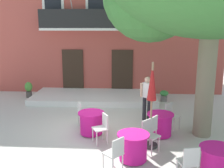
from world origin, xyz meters
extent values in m
plane|color=beige|center=(0.00, 0.00, 0.00)|extent=(120.00, 120.00, 0.00)
cube|color=#B24C42|center=(-0.43, 7.00, 3.75)|extent=(13.00, 4.00, 7.50)
cube|color=#332319|center=(-1.73, 4.97, 1.15)|extent=(1.10, 0.08, 2.30)
cube|color=#332319|center=(0.87, 4.97, 1.15)|extent=(1.10, 0.08, 2.30)
cube|color=silver|center=(-2.63, 4.96, 4.65)|extent=(1.10, 0.08, 1.90)
cube|color=black|center=(-2.63, 4.93, 4.65)|extent=(0.84, 0.04, 1.60)
cube|color=silver|center=(-0.43, 4.96, 4.65)|extent=(1.10, 0.08, 1.90)
cube|color=black|center=(-0.43, 4.93, 4.65)|extent=(0.84, 0.04, 1.60)
cube|color=silver|center=(1.77, 4.96, 4.65)|extent=(1.10, 0.08, 1.90)
cube|color=black|center=(1.77, 4.93, 4.65)|extent=(0.84, 0.04, 1.60)
cube|color=silver|center=(-0.43, 4.67, 3.34)|extent=(5.60, 0.65, 0.12)
cube|color=black|center=(-0.43, 4.38, 3.85)|extent=(5.60, 0.06, 0.90)
cylinder|color=#47423D|center=(-2.73, 4.70, 3.54)|extent=(0.34, 0.34, 0.28)
ellipsoid|color=#4C8E38|center=(-2.73, 4.70, 3.91)|extent=(0.45, 0.45, 0.47)
cylinder|color=slate|center=(-1.19, 4.70, 3.52)|extent=(0.35, 0.35, 0.25)
ellipsoid|color=#2D7533|center=(-1.19, 4.70, 3.90)|extent=(0.45, 0.45, 0.49)
cylinder|color=slate|center=(0.34, 4.70, 3.56)|extent=(0.35, 0.35, 0.32)
ellipsoid|color=#2D7533|center=(0.34, 4.70, 3.91)|extent=(0.45, 0.45, 0.37)
cylinder|color=#47423D|center=(1.87, 4.70, 3.55)|extent=(0.34, 0.34, 0.29)
ellipsoid|color=#38843D|center=(1.87, 4.70, 3.94)|extent=(0.44, 0.44, 0.49)
cube|color=silver|center=(-0.43, 3.71, 0.12)|extent=(5.96, 2.57, 0.25)
cylinder|color=#7F755B|center=(3.64, -0.28, 1.64)|extent=(0.58, 0.58, 3.28)
cylinder|color=#DB1984|center=(3.31, -2.80, 0.37)|extent=(0.74, 0.74, 0.68)
cylinder|color=#DB1984|center=(3.31, -2.80, 0.74)|extent=(0.86, 0.86, 0.04)
cylinder|color=silver|center=(2.38, -2.84, 0.23)|extent=(0.04, 0.04, 0.45)
cylinder|color=silver|center=(2.71, -2.77, 0.23)|extent=(0.04, 0.04, 0.45)
cube|color=silver|center=(2.58, -2.97, 0.47)|extent=(0.48, 0.48, 0.04)
cube|color=silver|center=(2.62, -3.15, 0.70)|extent=(0.38, 0.13, 0.42)
cylinder|color=#DB1984|center=(1.35, -2.10, 0.37)|extent=(0.74, 0.74, 0.68)
cylinder|color=#DB1984|center=(1.35, -2.10, 0.74)|extent=(0.86, 0.86, 0.04)
cylinder|color=#2D2823|center=(1.35, -2.10, 0.01)|extent=(0.44, 0.44, 0.03)
cylinder|color=silver|center=(0.60, -2.67, 0.23)|extent=(0.04, 0.04, 0.45)
cylinder|color=silver|center=(0.83, -2.42, 0.23)|extent=(0.04, 0.04, 0.45)
cylinder|color=silver|center=(0.85, -2.90, 0.23)|extent=(0.04, 0.04, 0.45)
cylinder|color=silver|center=(1.08, -2.65, 0.23)|extent=(0.04, 0.04, 0.45)
cube|color=silver|center=(0.84, -2.66, 0.47)|extent=(0.57, 0.57, 0.04)
cube|color=silver|center=(0.97, -2.78, 0.70)|extent=(0.29, 0.31, 0.42)
cylinder|color=silver|center=(2.10, -1.55, 0.23)|extent=(0.04, 0.04, 0.45)
cylinder|color=silver|center=(1.87, -1.80, 0.23)|extent=(0.04, 0.04, 0.45)
cylinder|color=silver|center=(1.86, -1.32, 0.23)|extent=(0.04, 0.04, 0.45)
cylinder|color=silver|center=(1.62, -1.57, 0.23)|extent=(0.04, 0.04, 0.45)
cube|color=silver|center=(1.86, -1.56, 0.47)|extent=(0.57, 0.57, 0.04)
cube|color=silver|center=(1.73, -1.44, 0.70)|extent=(0.29, 0.30, 0.42)
cylinder|color=#DB1984|center=(2.25, -0.43, 0.37)|extent=(0.74, 0.74, 0.68)
cylinder|color=#DB1984|center=(2.25, -0.43, 0.74)|extent=(0.86, 0.86, 0.04)
cylinder|color=#2D2823|center=(2.25, -0.43, 0.01)|extent=(0.44, 0.44, 0.03)
cylinder|color=silver|center=(1.59, -1.10, 0.23)|extent=(0.04, 0.04, 0.45)
cylinder|color=silver|center=(1.78, -0.81, 0.23)|extent=(0.04, 0.04, 0.45)
cylinder|color=silver|center=(1.87, -1.29, 0.23)|extent=(0.04, 0.04, 0.45)
cylinder|color=silver|center=(2.06, -1.01, 0.23)|extent=(0.04, 0.04, 0.45)
cube|color=silver|center=(1.83, -1.05, 0.47)|extent=(0.56, 0.56, 0.04)
cube|color=silver|center=(1.98, -1.15, 0.70)|extent=(0.25, 0.34, 0.42)
cylinder|color=silver|center=(2.99, 0.14, 0.23)|extent=(0.04, 0.04, 0.45)
cylinder|color=silver|center=(2.76, -0.11, 0.23)|extent=(0.04, 0.04, 0.45)
cylinder|color=silver|center=(2.73, 0.37, 0.23)|extent=(0.04, 0.04, 0.45)
cylinder|color=silver|center=(2.51, 0.11, 0.23)|extent=(0.04, 0.04, 0.45)
cube|color=silver|center=(2.75, 0.13, 0.47)|extent=(0.56, 0.56, 0.04)
cube|color=silver|center=(2.61, 0.25, 0.70)|extent=(0.28, 0.31, 0.42)
cylinder|color=#DB1984|center=(-0.01, -0.44, 0.37)|extent=(0.74, 0.74, 0.68)
cylinder|color=#DB1984|center=(-0.01, -0.44, 0.74)|extent=(0.86, 0.86, 0.04)
cylinder|color=#2D2823|center=(-0.01, -0.44, 0.01)|extent=(0.44, 0.44, 0.03)
cylinder|color=silver|center=(-0.28, 0.46, 0.23)|extent=(0.04, 0.04, 0.45)
cylinder|color=silver|center=(-0.12, 0.15, 0.23)|extent=(0.04, 0.04, 0.45)
cylinder|color=silver|center=(-0.58, 0.30, 0.23)|extent=(0.04, 0.04, 0.45)
cylinder|color=silver|center=(-0.42, 0.00, 0.23)|extent=(0.04, 0.04, 0.45)
cube|color=silver|center=(-0.35, 0.23, 0.47)|extent=(0.54, 0.54, 0.04)
cube|color=silver|center=(-0.51, 0.15, 0.70)|extent=(0.21, 0.36, 0.42)
cylinder|color=silver|center=(0.28, -1.33, 0.23)|extent=(0.04, 0.04, 0.45)
cylinder|color=silver|center=(0.12, -1.03, 0.23)|extent=(0.04, 0.04, 0.45)
cylinder|color=silver|center=(0.58, -1.17, 0.23)|extent=(0.04, 0.04, 0.45)
cylinder|color=silver|center=(0.42, -0.87, 0.23)|extent=(0.04, 0.04, 0.45)
cube|color=silver|center=(0.35, -1.10, 0.47)|extent=(0.54, 0.54, 0.04)
cube|color=silver|center=(0.51, -1.01, 0.70)|extent=(0.22, 0.35, 0.42)
cylinder|color=#997A56|center=(1.87, -1.26, 1.27)|extent=(0.06, 0.06, 2.55)
cylinder|color=#333333|center=(1.87, -1.26, 0.04)|extent=(0.44, 0.44, 0.08)
cone|color=#B21E1E|center=(1.87, -1.26, 2.00)|extent=(0.28, 0.28, 1.10)
cylinder|color=#47423D|center=(-3.75, 3.86, 0.16)|extent=(0.28, 0.28, 0.31)
ellipsoid|color=#4C8E38|center=(-3.75, 3.86, 0.55)|extent=(0.37, 0.37, 0.48)
cylinder|color=slate|center=(2.90, 3.62, 0.13)|extent=(0.32, 0.32, 0.26)
ellipsoid|color=#38843D|center=(2.90, 3.62, 0.39)|extent=(0.41, 0.41, 0.26)
cylinder|color=#232328|center=(1.82, 0.99, 0.45)|extent=(0.14, 0.14, 0.90)
cylinder|color=#232328|center=(2.00, 0.99, 0.45)|extent=(0.14, 0.14, 0.90)
cube|color=white|center=(1.91, 0.99, 1.18)|extent=(0.40, 0.37, 0.56)
sphere|color=beige|center=(1.91, 0.99, 1.58)|extent=(0.22, 0.22, 0.22)
cylinder|color=beige|center=(1.69, 0.99, 1.18)|extent=(0.09, 0.09, 0.52)
cylinder|color=beige|center=(2.13, 0.99, 1.18)|extent=(0.09, 0.09, 0.52)
camera|label=1|loc=(1.19, -8.59, 3.56)|focal=42.24mm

